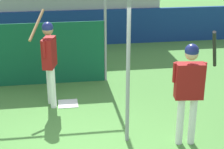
# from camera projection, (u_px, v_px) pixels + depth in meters

# --- Properties ---
(outfield_wall) EXTENTS (24.00, 0.12, 1.20)m
(outfield_wall) POSITION_uv_depth(u_px,v_px,m) (65.00, 28.00, 12.56)
(outfield_wall) COLOR navy
(outfield_wall) RESTS_ON ground
(batting_cage) EXTENTS (3.17, 3.12, 3.20)m
(batting_cage) POSITION_uv_depth(u_px,v_px,m) (42.00, 38.00, 8.62)
(batting_cage) COLOR gray
(batting_cage) RESTS_ON ground
(home_plate) EXTENTS (0.44, 0.44, 0.02)m
(home_plate) POSITION_uv_depth(u_px,v_px,m) (68.00, 104.00, 8.47)
(home_plate) COLOR white
(home_plate) RESTS_ON ground
(player_batter) EXTENTS (0.59, 0.97, 2.05)m
(player_batter) POSITION_uv_depth(u_px,v_px,m) (49.00, 55.00, 8.01)
(player_batter) COLOR white
(player_batter) RESTS_ON ground
(player_waiting) EXTENTS (0.84, 0.51, 2.19)m
(player_waiting) POSITION_uv_depth(u_px,v_px,m) (190.00, 84.00, 6.50)
(player_waiting) COLOR white
(player_waiting) RESTS_ON ground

